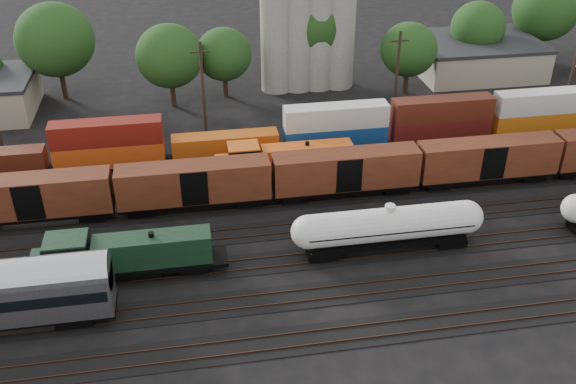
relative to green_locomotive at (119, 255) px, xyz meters
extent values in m
plane|color=black|center=(20.83, 5.00, -2.49)|extent=(600.00, 600.00, 0.00)
cube|color=black|center=(20.83, -10.00, -2.45)|extent=(180.00, 3.20, 0.08)
cube|color=#382319|center=(20.83, -10.72, -2.37)|extent=(180.00, 0.08, 0.16)
cube|color=#382319|center=(20.83, -9.28, -2.37)|extent=(180.00, 0.08, 0.16)
cube|color=black|center=(20.83, -5.00, -2.45)|extent=(180.00, 3.20, 0.08)
cube|color=#382319|center=(20.83, -5.72, -2.37)|extent=(180.00, 0.08, 0.16)
cube|color=#382319|center=(20.83, -4.28, -2.37)|extent=(180.00, 0.08, 0.16)
cube|color=black|center=(20.83, 0.00, -2.45)|extent=(180.00, 3.20, 0.08)
cube|color=#382319|center=(20.83, -0.72, -2.37)|extent=(180.00, 0.08, 0.16)
cube|color=#382319|center=(20.83, 0.72, -2.37)|extent=(180.00, 0.08, 0.16)
cube|color=black|center=(20.83, 5.00, -2.45)|extent=(180.00, 3.20, 0.08)
cube|color=#382319|center=(20.83, 4.28, -2.37)|extent=(180.00, 0.08, 0.16)
cube|color=#382319|center=(20.83, 5.72, -2.37)|extent=(180.00, 0.08, 0.16)
cube|color=black|center=(20.83, 10.00, -2.45)|extent=(180.00, 3.20, 0.08)
cube|color=#382319|center=(20.83, 9.28, -2.37)|extent=(180.00, 0.08, 0.16)
cube|color=#382319|center=(20.83, 10.72, -2.37)|extent=(180.00, 0.08, 0.16)
cube|color=black|center=(20.83, 15.00, -2.45)|extent=(180.00, 3.20, 0.08)
cube|color=#382319|center=(20.83, 14.28, -2.37)|extent=(180.00, 0.08, 0.16)
cube|color=#382319|center=(20.83, 15.72, -2.37)|extent=(180.00, 0.08, 0.16)
cube|color=black|center=(20.83, 20.00, -2.45)|extent=(180.00, 3.20, 0.08)
cube|color=#382319|center=(20.83, 19.28, -2.37)|extent=(180.00, 0.08, 0.16)
cube|color=#382319|center=(20.83, 20.72, -2.37)|extent=(180.00, 0.08, 0.16)
cube|color=black|center=(0.90, 0.00, -1.22)|extent=(16.42, 2.80, 0.39)
cube|color=black|center=(0.90, 0.00, -1.66)|extent=(4.83, 2.13, 0.77)
cube|color=black|center=(2.87, 0.00, 0.27)|extent=(9.85, 2.32, 2.61)
cube|color=black|center=(-4.02, 0.00, 0.56)|extent=(3.48, 2.80, 3.19)
cube|color=black|center=(-4.02, 0.00, 1.58)|extent=(3.57, 2.90, 0.87)
cube|color=black|center=(-6.32, 0.00, -0.16)|extent=(1.55, 2.32, 1.74)
cylinder|color=black|center=(2.87, 0.00, 1.72)|extent=(0.48, 0.48, 0.48)
cube|color=black|center=(-4.35, 0.00, -1.85)|extent=(2.51, 1.93, 0.68)
cube|color=black|center=(6.16, 0.00, -1.85)|extent=(2.51, 1.93, 0.68)
cylinder|color=silver|center=(23.61, 0.00, 0.48)|extent=(14.71, 3.03, 3.03)
sphere|color=silver|center=(16.26, 0.00, 0.48)|extent=(3.03, 3.03, 3.03)
sphere|color=silver|center=(30.97, 0.00, 0.48)|extent=(3.03, 3.03, 3.03)
cylinder|color=silver|center=(23.61, 0.00, 2.20)|extent=(0.94, 0.94, 0.52)
cube|color=black|center=(23.61, 0.00, 0.48)|extent=(15.04, 3.18, 0.08)
cube|color=black|center=(23.61, 0.00, -1.19)|extent=(14.21, 2.30, 0.52)
cube|color=black|center=(17.60, 0.00, -1.82)|extent=(2.72, 2.09, 0.73)
cube|color=black|center=(29.63, 0.00, -1.82)|extent=(2.72, 2.09, 0.73)
sphere|color=silver|center=(41.88, 0.00, 0.21)|extent=(2.73, 2.73, 2.73)
cube|color=black|center=(-3.28, -5.00, -1.79)|extent=(2.89, 2.23, 0.78)
cube|color=black|center=(17.18, 15.00, -1.28)|extent=(16.41, 2.64, 0.36)
cube|color=black|center=(17.18, 15.00, -1.69)|extent=(4.56, 2.01, 0.73)
cube|color=#D55412|center=(19.15, 15.00, 0.13)|extent=(9.85, 2.19, 2.46)
cube|color=#D55412|center=(12.26, 15.00, 0.40)|extent=(3.28, 2.64, 3.01)
cube|color=black|center=(12.26, 15.00, 1.36)|extent=(3.37, 2.74, 0.82)
cube|color=#D55412|center=(9.96, 15.00, -0.28)|extent=(1.46, 2.19, 1.64)
cylinder|color=black|center=(19.15, 15.00, 1.50)|extent=(0.46, 0.46, 0.46)
cube|color=black|center=(11.93, 15.00, -1.88)|extent=(2.37, 1.82, 0.64)
cube|color=black|center=(22.43, 15.00, -1.88)|extent=(2.37, 1.82, 0.64)
cube|color=black|center=(-8.60, 10.00, -1.29)|extent=(15.00, 2.60, 0.40)
cube|color=#502213|center=(-8.60, 10.00, 0.81)|extent=(15.00, 2.90, 3.80)
cube|color=black|center=(6.80, 10.00, -1.29)|extent=(15.00, 2.60, 0.40)
cube|color=#502213|center=(6.80, 10.00, 0.81)|extent=(15.00, 2.90, 3.80)
cube|color=black|center=(22.20, 10.00, -1.29)|extent=(15.00, 2.60, 0.40)
cube|color=#502213|center=(22.20, 10.00, 0.81)|extent=(15.00, 2.90, 3.80)
cube|color=black|center=(37.60, 10.00, -1.29)|extent=(15.00, 2.60, 0.40)
cube|color=#502213|center=(37.60, 10.00, 0.81)|extent=(15.00, 2.90, 3.80)
cube|color=black|center=(20.83, 20.00, -1.99)|extent=(160.00, 2.60, 0.60)
cube|color=#CA4A14|center=(-2.11, 20.00, -0.39)|extent=(12.00, 2.40, 2.60)
cube|color=maroon|center=(-2.11, 20.00, 2.21)|extent=(12.00, 2.40, 2.60)
cube|color=#BB5113|center=(10.69, 20.00, -0.39)|extent=(12.00, 2.40, 2.60)
cube|color=navy|center=(23.49, 20.00, -0.39)|extent=(12.00, 2.40, 2.60)
cube|color=silver|center=(23.49, 20.00, 2.21)|extent=(12.00, 2.40, 2.60)
cube|color=#541513|center=(36.29, 20.00, -0.39)|extent=(12.00, 2.40, 2.60)
cube|color=#4F1D12|center=(36.29, 20.00, 2.21)|extent=(12.00, 2.40, 2.60)
cube|color=orange|center=(49.09, 20.00, -0.39)|extent=(12.00, 2.40, 2.60)
cube|color=silver|center=(49.09, 20.00, 2.21)|extent=(12.00, 2.40, 2.60)
cylinder|color=gray|center=(19.83, 41.00, 6.51)|extent=(4.40, 4.40, 18.00)
cylinder|color=gray|center=(22.83, 41.00, 6.51)|extent=(4.40, 4.40, 18.00)
cylinder|color=gray|center=(25.83, 41.00, 6.51)|extent=(4.40, 4.40, 18.00)
cylinder|color=gray|center=(28.83, 41.00, 6.51)|extent=(4.40, 4.40, 18.00)
cube|color=#9E937F|center=(50.83, 43.00, -0.19)|extent=(18.00, 14.00, 4.60)
cube|color=#232326|center=(50.83, 43.00, 2.36)|extent=(18.36, 14.28, 0.50)
cylinder|color=black|center=(-9.89, 42.72, -0.57)|extent=(0.70, 0.70, 3.83)
ellipsoid|color=#224619|center=(-9.89, 42.72, 5.86)|extent=(10.40, 10.40, 9.86)
cylinder|color=black|center=(5.06, 37.29, -0.86)|extent=(0.70, 0.70, 3.25)
ellipsoid|color=#224619|center=(5.06, 37.29, 4.59)|extent=(8.82, 8.82, 8.35)
cylinder|color=black|center=(12.35, 39.58, -1.08)|extent=(0.70, 0.70, 2.81)
ellipsoid|color=#224619|center=(12.35, 39.58, 3.64)|extent=(7.64, 7.64, 7.24)
cylinder|color=black|center=(25.80, 44.01, -0.47)|extent=(0.70, 0.70, 4.03)
ellipsoid|color=#224619|center=(25.80, 44.01, 6.29)|extent=(10.93, 10.93, 10.36)
cylinder|color=black|center=(37.73, 36.73, -1.04)|extent=(0.70, 0.70, 2.90)
ellipsoid|color=#224619|center=(37.73, 36.73, 3.83)|extent=(7.88, 7.88, 7.46)
cylinder|color=black|center=(51.28, 44.44, -0.99)|extent=(0.70, 0.70, 3.00)
ellipsoid|color=#224619|center=(51.28, 44.44, 4.06)|extent=(8.15, 8.15, 7.72)
cylinder|color=black|center=(63.18, 46.56, -0.62)|extent=(0.70, 0.70, 3.74)
ellipsoid|color=#224619|center=(63.18, 46.56, 5.65)|extent=(10.14, 10.14, 9.61)
cylinder|color=black|center=(8.83, 27.00, 3.51)|extent=(0.36, 0.36, 12.00)
cube|color=black|center=(8.83, 27.00, 8.31)|extent=(2.20, 0.18, 0.18)
cylinder|color=black|center=(32.83, 27.00, 3.51)|extent=(0.36, 0.36, 12.00)
cube|color=black|center=(32.83, 27.00, 8.31)|extent=(2.20, 0.18, 0.18)
cylinder|color=black|center=(56.83, 27.00, 3.51)|extent=(0.36, 0.36, 12.00)
camera|label=1|loc=(6.73, -45.49, 32.21)|focal=40.00mm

